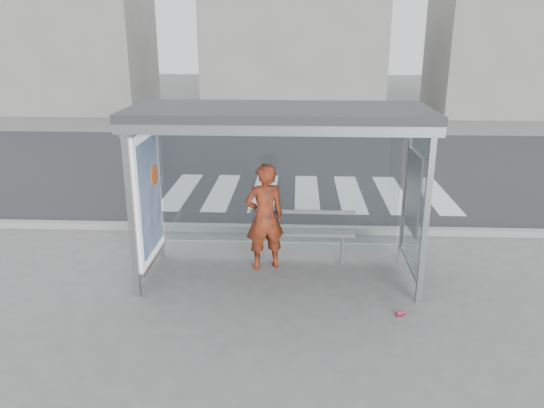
% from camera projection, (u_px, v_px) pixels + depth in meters
% --- Properties ---
extents(ground, '(80.00, 80.00, 0.00)m').
position_uv_depth(ground, '(278.00, 277.00, 8.23)').
color(ground, '#5F5F5D').
rests_on(ground, ground).
extents(road, '(30.00, 10.00, 0.01)m').
position_uv_depth(road, '(288.00, 167.00, 14.87)').
color(road, '#2B2B2E').
rests_on(road, ground).
extents(curb, '(30.00, 0.18, 0.12)m').
position_uv_depth(curb, '(282.00, 229.00, 10.06)').
color(curb, gray).
rests_on(curb, ground).
extents(crosswalk, '(6.55, 3.00, 0.00)m').
position_uv_depth(crosswalk, '(307.00, 193.00, 12.47)').
color(crosswalk, silver).
rests_on(crosswalk, ground).
extents(bus_shelter, '(4.25, 1.65, 2.62)m').
position_uv_depth(bus_shelter, '(253.00, 151.00, 7.68)').
color(bus_shelter, gray).
rests_on(bus_shelter, ground).
extents(building_left, '(6.00, 5.00, 6.00)m').
position_uv_depth(building_left, '(81.00, 45.00, 24.85)').
color(building_left, slate).
rests_on(building_left, ground).
extents(building_center, '(8.00, 5.00, 5.00)m').
position_uv_depth(building_center, '(293.00, 57.00, 24.53)').
color(building_center, slate).
rests_on(building_center, ground).
extents(building_right, '(5.00, 5.00, 7.00)m').
position_uv_depth(building_right, '(494.00, 34.00, 23.79)').
color(building_right, slate).
rests_on(building_right, ground).
extents(person, '(0.73, 0.60, 1.72)m').
position_uv_depth(person, '(265.00, 217.00, 8.30)').
color(person, '#E65315').
rests_on(person, ground).
extents(bench, '(1.70, 0.22, 0.88)m').
position_uv_depth(bench, '(302.00, 233.00, 8.59)').
color(bench, gray).
rests_on(bench, ground).
extents(soda_can, '(0.14, 0.12, 0.07)m').
position_uv_depth(soda_can, '(400.00, 313.00, 7.09)').
color(soda_can, '#CB3B5A').
rests_on(soda_can, ground).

